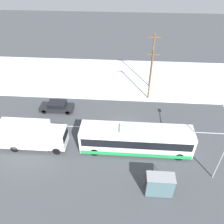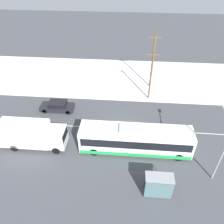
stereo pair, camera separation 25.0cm
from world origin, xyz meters
The scene contains 11 objects.
ground_plane centered at (0.00, 0.00, 0.00)m, with size 120.00×120.00×0.00m, color #424449.
snow_lot centered at (0.00, 13.29, 0.06)m, with size 80.00×14.02×0.12m.
lane_marking_center centered at (0.00, 0.00, 0.00)m, with size 60.00×0.12×0.00m.
city_bus centered at (1.41, -3.40, 1.58)m, with size 12.14×2.57×3.24m.
box_truck centered at (-10.16, -3.66, 1.76)m, with size 7.37×2.30×3.19m.
sedan_car centered at (-9.31, 3.14, 0.79)m, with size 4.58×1.80×1.45m.
pedestrian_at_stop centered at (2.67, -7.56, 1.06)m, with size 0.62×0.28×1.73m.
bus_shelter centered at (3.50, -8.95, 1.67)m, with size 2.53×1.20×2.40m.
streetlamp centered at (9.12, -5.96, 4.57)m, with size 0.36×2.98×7.13m.
utility_pole_roadside centered at (3.46, 7.16, 3.93)m, with size 1.80×0.24×7.48m.
utility_pole_snowlot centered at (3.84, 10.80, 4.47)m, with size 1.80×0.24×8.56m.
Camera 2 is at (0.30, -20.61, 18.54)m, focal length 35.00 mm.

